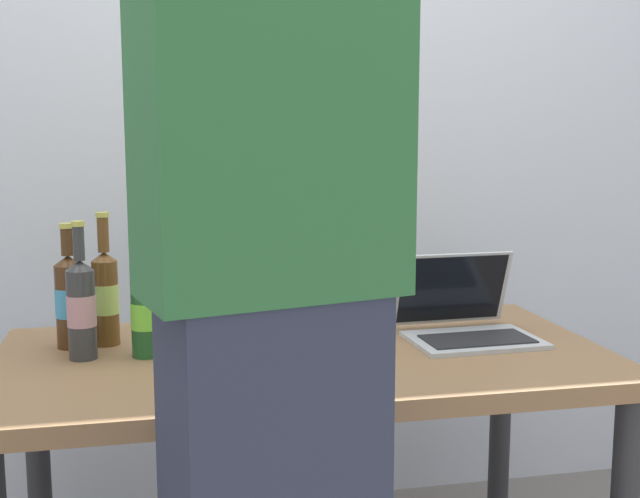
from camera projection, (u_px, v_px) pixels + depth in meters
name	position (u px, v px, depth m)	size (l,w,h in m)	color
desk	(305.00, 386.00, 1.96)	(1.46, 0.77, 0.72)	olive
laptop	(465.00, 319.00, 2.08)	(0.33, 0.31, 0.21)	#B7BABC
beer_bottle_amber	(146.00, 311.00, 1.90)	(0.07, 0.07, 0.29)	#1E5123
beer_bottle_green	(70.00, 299.00, 1.97)	(0.07, 0.07, 0.31)	#472B14
beer_bottle_brown	(81.00, 307.00, 1.88)	(0.07, 0.07, 0.32)	#333333
beer_bottle_dark	(105.00, 295.00, 2.00)	(0.06, 0.06, 0.33)	brown
person_figure	(272.00, 305.00, 1.35)	(0.46, 0.34, 1.89)	#2D3347
back_wall	(259.00, 112.00, 2.58)	(6.00, 0.10, 2.60)	silver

